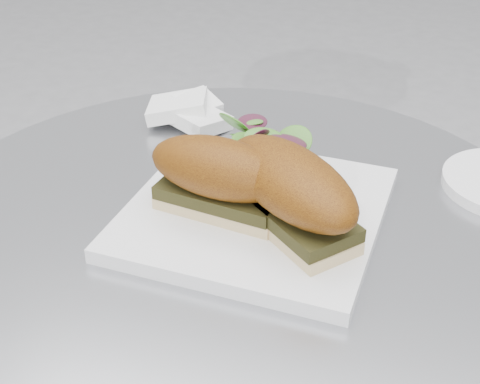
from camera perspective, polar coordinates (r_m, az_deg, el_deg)
name	(u,v)px	position (r m, az deg, el deg)	size (l,w,h in m)	color
table	(232,384)	(0.86, -0.69, -16.04)	(0.70, 0.70, 0.73)	#ABADB2
plate	(255,212)	(0.70, 1.32, -1.74)	(0.25, 0.25, 0.02)	white
sandwich_left	(219,176)	(0.67, -1.80, 1.40)	(0.16, 0.09, 0.08)	#D9B287
sandwich_right	(290,189)	(0.65, 4.31, 0.28)	(0.19, 0.18, 0.08)	#D9B287
salad	(256,148)	(0.75, 1.36, 3.74)	(0.12, 0.12, 0.05)	#4B9530
napkin	(190,118)	(0.89, -4.31, 6.32)	(0.10, 0.10, 0.02)	white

